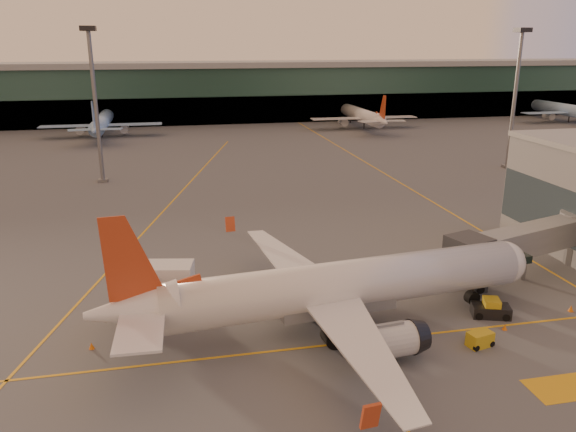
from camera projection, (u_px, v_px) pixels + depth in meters
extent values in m
plane|color=#4C4F54|center=(306.00, 386.00, 39.28)|extent=(600.00, 600.00, 0.00)
cube|color=gold|center=(291.00, 349.00, 43.95)|extent=(80.00, 0.25, 0.01)
cube|color=gold|center=(162.00, 213.00, 79.35)|extent=(31.30, 115.98, 0.01)
cube|color=gold|center=(369.00, 165.00, 110.65)|extent=(0.25, 160.00, 0.01)
cube|color=gold|center=(570.00, 387.00, 39.11)|extent=(6.00, 3.00, 0.01)
cube|color=#19382D|center=(195.00, 95.00, 169.63)|extent=(400.00, 18.00, 16.00)
cube|color=gray|center=(193.00, 65.00, 167.03)|extent=(400.00, 20.00, 1.60)
cube|color=black|center=(197.00, 111.00, 162.87)|extent=(400.00, 1.00, 8.00)
cube|color=#2D3D47|center=(561.00, 215.00, 61.18)|extent=(0.30, 21.60, 6.00)
cylinder|color=slate|center=(96.00, 109.00, 93.31)|extent=(0.70, 0.70, 25.00)
cube|color=black|center=(88.00, 28.00, 89.56)|extent=(2.40, 2.40, 0.80)
cube|color=slate|center=(103.00, 180.00, 96.92)|extent=(1.60, 1.60, 0.50)
cylinder|color=slate|center=(514.00, 102.00, 104.44)|extent=(0.70, 0.70, 25.00)
cube|color=black|center=(523.00, 30.00, 100.69)|extent=(2.40, 2.40, 0.80)
cube|color=slate|center=(507.00, 166.00, 108.06)|extent=(1.60, 1.60, 0.50)
cylinder|color=silver|center=(348.00, 284.00, 46.27)|extent=(30.97, 7.14, 3.94)
sphere|color=silver|center=(503.00, 262.00, 50.80)|extent=(3.87, 3.87, 3.87)
cube|color=black|center=(514.00, 256.00, 50.99)|extent=(2.03, 2.74, 0.69)
cone|color=silver|center=(132.00, 310.00, 41.09)|extent=(7.10, 4.43, 3.75)
cube|color=silver|center=(140.00, 329.00, 38.11)|extent=(3.40, 6.48, 0.20)
cylinder|color=silver|center=(389.00, 341.00, 41.68)|extent=(4.37, 2.98, 2.56)
cylinder|color=black|center=(333.00, 336.00, 44.17)|extent=(1.91, 1.56, 1.78)
cylinder|color=black|center=(334.00, 330.00, 44.01)|extent=(0.36, 0.36, 1.08)
cube|color=silver|center=(134.00, 290.00, 44.24)|extent=(4.63, 6.95, 0.20)
cylinder|color=silver|center=(328.00, 279.00, 52.58)|extent=(4.37, 2.98, 2.56)
cylinder|color=black|center=(311.00, 308.00, 48.83)|extent=(1.91, 1.56, 1.78)
cylinder|color=black|center=(311.00, 302.00, 48.67)|extent=(0.36, 0.36, 1.08)
cube|color=slate|center=(335.00, 300.00, 46.31)|extent=(10.02, 4.16, 1.58)
cylinder|color=black|center=(472.00, 298.00, 50.82)|extent=(1.32, 0.91, 1.24)
cube|color=slate|center=(528.00, 240.00, 55.74)|extent=(16.89, 7.59, 2.70)
cube|color=#2D3035|center=(468.00, 252.00, 52.41)|extent=(4.27, 4.27, 3.00)
cube|color=#2D3035|center=(475.00, 277.00, 54.45)|extent=(1.60, 2.40, 2.40)
cylinder|color=black|center=(480.00, 289.00, 53.66)|extent=(0.80, 0.40, 0.80)
cylinder|color=black|center=(468.00, 280.00, 55.71)|extent=(0.80, 0.40, 0.80)
cylinder|color=slate|center=(524.00, 266.00, 56.56)|extent=(0.50, 0.50, 2.94)
cube|color=#AE1821|center=(163.00, 306.00, 49.31)|extent=(3.84, 3.17, 1.60)
cube|color=silver|center=(157.00, 280.00, 48.57)|extent=(6.58, 3.81, 2.98)
cylinder|color=black|center=(138.00, 317.00, 48.16)|extent=(1.01, 0.55, 0.96)
cylinder|color=black|center=(182.00, 316.00, 48.21)|extent=(1.01, 0.55, 0.96)
cube|color=gold|center=(480.00, 339.00, 44.29)|extent=(2.20, 1.61, 1.18)
cylinder|color=black|center=(476.00, 348.00, 43.64)|extent=(0.54, 0.36, 0.49)
cylinder|color=black|center=(492.00, 344.00, 44.29)|extent=(0.54, 0.36, 0.49)
cube|color=black|center=(491.00, 311.00, 49.12)|extent=(3.58, 2.62, 1.04)
cube|color=gold|center=(492.00, 303.00, 48.91)|extent=(1.73, 1.85, 0.85)
cylinder|color=black|center=(479.00, 316.00, 48.58)|extent=(0.72, 0.48, 0.66)
cylinder|color=black|center=(506.00, 317.00, 48.34)|extent=(0.72, 0.48, 0.66)
cone|color=orange|center=(571.00, 308.00, 50.09)|extent=(0.46, 0.46, 0.58)
cube|color=orange|center=(570.00, 311.00, 50.17)|extent=(0.40, 0.40, 0.03)
cone|color=orange|center=(92.00, 346.00, 43.94)|extent=(0.42, 0.42, 0.54)
cube|color=orange|center=(92.00, 349.00, 44.02)|extent=(0.37, 0.37, 0.03)
cone|color=orange|center=(286.00, 253.00, 63.24)|extent=(0.49, 0.49, 0.63)
cube|color=orange|center=(286.00, 255.00, 63.33)|extent=(0.42, 0.42, 0.03)
cone|color=orange|center=(505.00, 327.00, 46.88)|extent=(0.40, 0.40, 0.51)
cube|color=orange|center=(504.00, 329.00, 46.95)|extent=(0.35, 0.35, 0.03)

